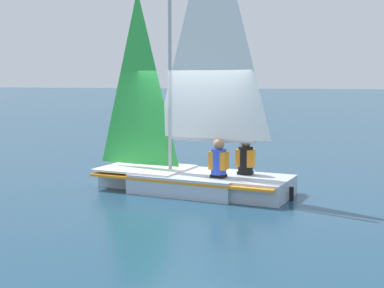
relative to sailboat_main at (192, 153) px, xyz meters
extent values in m
plane|color=navy|center=(0.00, 0.00, -0.81)|extent=(260.00, 260.00, 0.00)
cube|color=#B2BCCC|center=(0.00, 0.00, -0.62)|extent=(2.43, 1.90, 0.39)
cube|color=#B2BCCC|center=(1.56, -0.22, -0.62)|extent=(1.05, 1.00, 0.39)
cube|color=#B2BCCC|center=(-1.56, 0.22, -0.62)|extent=(1.11, 1.47, 0.39)
cube|color=orange|center=(0.00, 0.00, -0.49)|extent=(4.16, 2.16, 0.05)
cube|color=silver|center=(1.10, -0.16, -0.40)|extent=(2.01, 1.71, 0.04)
cylinder|color=#B7B7BC|center=(0.50, -0.07, 2.33)|extent=(0.08, 0.08, 5.50)
cylinder|color=#B7B7BC|center=(-0.43, 0.06, 0.29)|extent=(1.87, 0.34, 0.07)
pyramid|color=white|center=(-0.43, 0.06, 2.64)|extent=(1.77, 0.30, 4.64)
pyramid|color=green|center=(1.25, -0.18, 1.53)|extent=(1.36, 0.24, 3.69)
cube|color=black|center=(-2.08, 0.30, -0.67)|extent=(0.08, 0.04, 0.27)
cube|color=black|center=(-0.66, 0.35, -0.58)|extent=(0.31, 0.28, 0.45)
cylinder|color=blue|center=(-0.66, 0.35, -0.11)|extent=(0.34, 0.34, 0.50)
cube|color=orange|center=(-0.66, 0.35, -0.08)|extent=(0.37, 0.31, 0.35)
sphere|color=#A87A56|center=(-0.66, 0.35, 0.24)|extent=(0.22, 0.22, 0.22)
cube|color=black|center=(-1.09, -0.14, -0.58)|extent=(0.31, 0.28, 0.45)
cylinder|color=black|center=(-1.09, -0.14, -0.11)|extent=(0.34, 0.34, 0.50)
cube|color=orange|center=(-1.09, -0.14, -0.08)|extent=(0.37, 0.31, 0.35)
sphere|color=brown|center=(-1.09, -0.14, 0.24)|extent=(0.22, 0.22, 0.22)
cylinder|color=white|center=(-1.09, -0.14, 0.32)|extent=(0.24, 0.24, 0.06)
camera|label=1|loc=(-3.20, 10.44, 1.49)|focal=50.00mm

